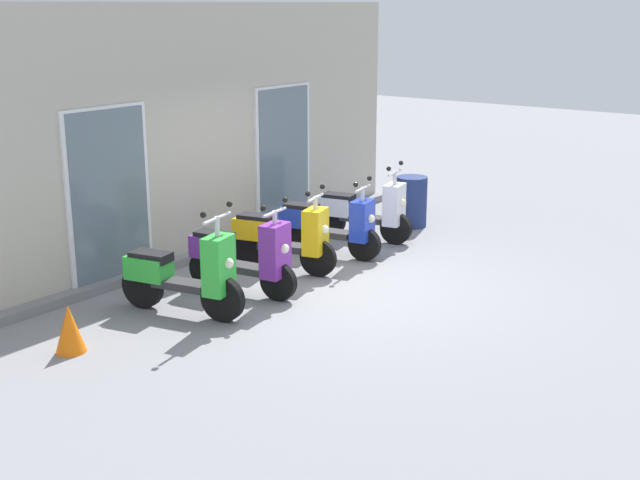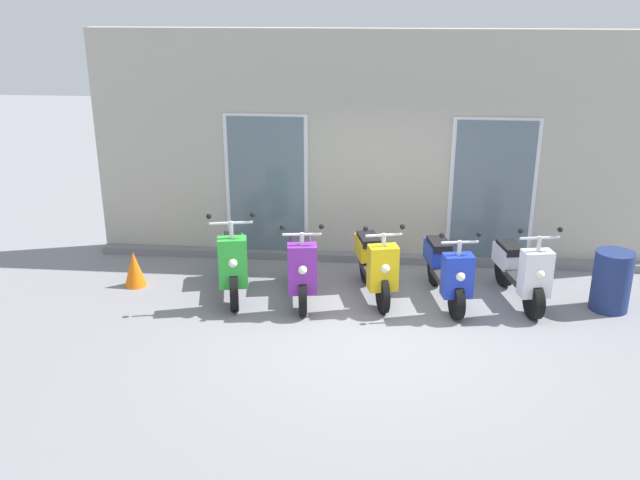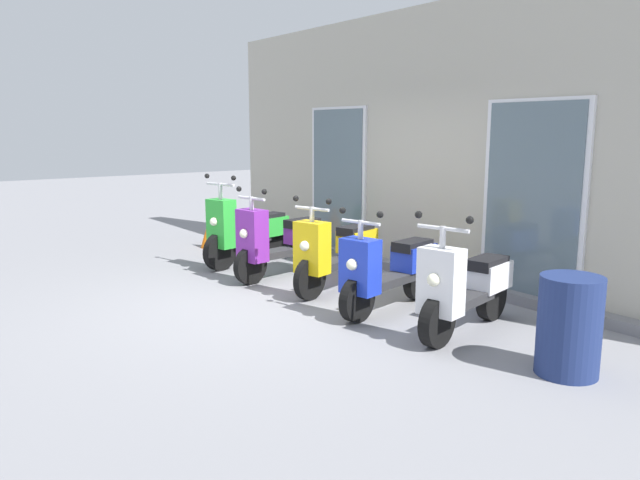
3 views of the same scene
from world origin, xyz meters
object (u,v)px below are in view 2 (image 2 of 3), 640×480
object	(u,v)px
scooter_yellow	(375,263)
scooter_green	(233,262)
scooter_white	(521,271)
trash_bin	(612,281)
scooter_purple	(301,265)
traffic_cone	(134,269)
scooter_blue	(446,269)

from	to	relation	value
scooter_yellow	scooter_green	bearing A→B (deg)	-176.79
scooter_white	trash_bin	world-z (taller)	scooter_white
scooter_green	scooter_purple	size ratio (longest dim) A/B	1.05
scooter_white	traffic_cone	xyz separation A→B (m)	(-5.44, 0.02, -0.20)
trash_bin	scooter_yellow	bearing A→B (deg)	178.16
scooter_white	trash_bin	bearing A→B (deg)	-6.47
scooter_yellow	trash_bin	bearing A→B (deg)	-1.84
scooter_yellow	traffic_cone	world-z (taller)	scooter_yellow
scooter_green	scooter_yellow	distance (m)	1.96
scooter_purple	trash_bin	distance (m)	4.15
scooter_blue	scooter_white	size ratio (longest dim) A/B	1.03
scooter_purple	scooter_yellow	xyz separation A→B (m)	(1.00, 0.17, 0.00)
scooter_green	scooter_purple	world-z (taller)	scooter_green
scooter_purple	scooter_yellow	distance (m)	1.01
scooter_green	trash_bin	world-z (taller)	scooter_green
traffic_cone	scooter_white	bearing A→B (deg)	-0.22
scooter_blue	scooter_white	world-z (taller)	scooter_white
traffic_cone	trash_bin	size ratio (longest dim) A/B	0.64
scooter_blue	traffic_cone	distance (m)	4.44
scooter_blue	traffic_cone	xyz separation A→B (m)	(-4.44, 0.09, -0.20)
scooter_blue	scooter_white	xyz separation A→B (m)	(1.00, 0.07, -0.00)
trash_bin	scooter_blue	bearing A→B (deg)	178.28
scooter_purple	scooter_blue	distance (m)	1.98
scooter_yellow	trash_bin	distance (m)	3.15
scooter_green	traffic_cone	distance (m)	1.52
traffic_cone	scooter_yellow	bearing A→B (deg)	-0.87
scooter_blue	trash_bin	distance (m)	2.17
scooter_green	trash_bin	size ratio (longest dim) A/B	1.98
scooter_green	trash_bin	bearing A→B (deg)	0.10
scooter_yellow	scooter_blue	size ratio (longest dim) A/B	0.95
scooter_yellow	scooter_white	world-z (taller)	scooter_white
scooter_green	scooter_purple	distance (m)	0.96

